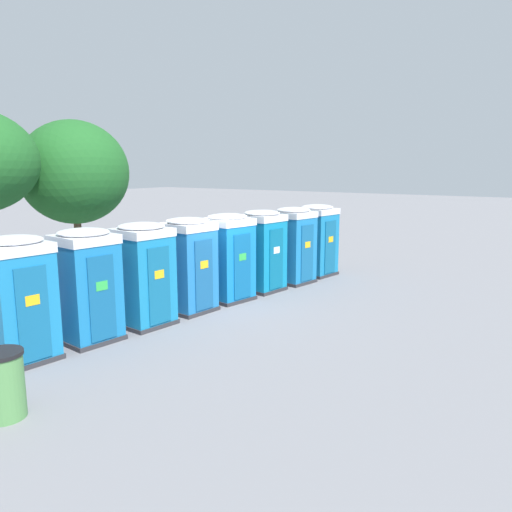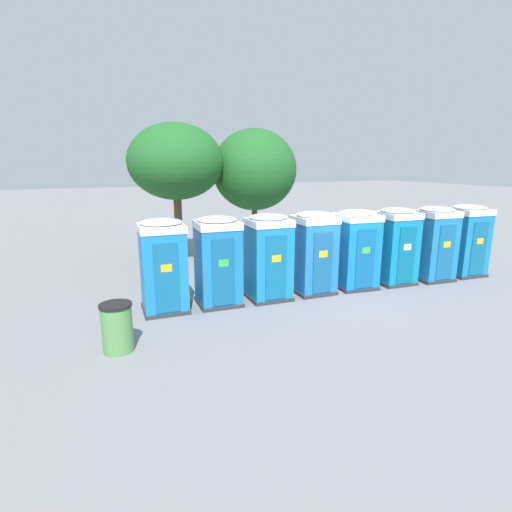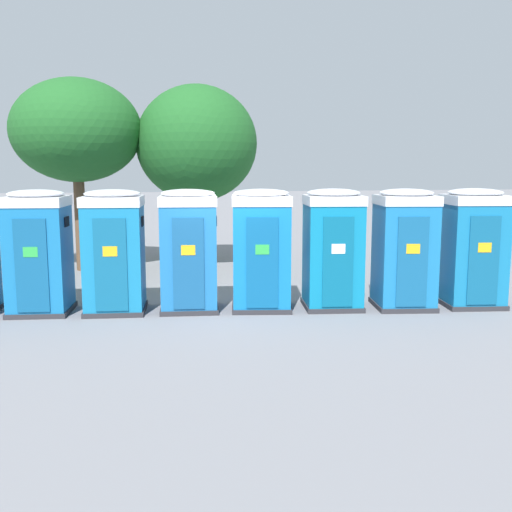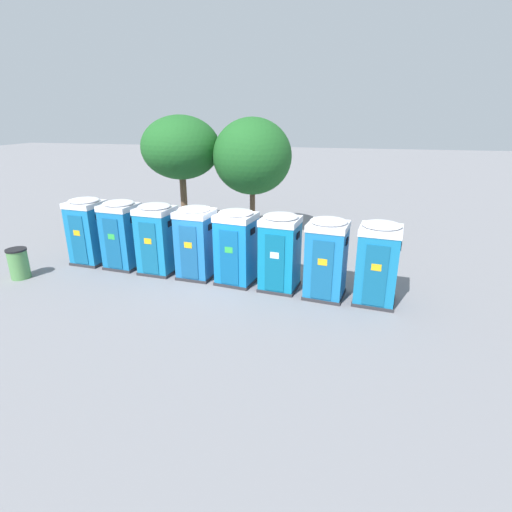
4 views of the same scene
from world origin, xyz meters
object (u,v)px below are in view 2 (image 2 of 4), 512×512
(portapotty_0, at_px, (163,265))
(portapotty_5, at_px, (395,246))
(trash_can, at_px, (117,327))
(portapotty_4, at_px, (356,249))
(portapotty_6, at_px, (434,243))
(portapotty_1, at_px, (218,261))
(portapotty_2, at_px, (268,256))
(street_tree_1, at_px, (176,162))
(portapotty_7, at_px, (466,240))
(portapotty_3, at_px, (313,252))
(street_tree_0, at_px, (254,170))

(portapotty_0, distance_m, portapotty_5, 7.61)
(trash_can, bearing_deg, portapotty_0, 53.08)
(portapotty_4, distance_m, portapotty_6, 3.04)
(portapotty_1, distance_m, portapotty_6, 7.61)
(portapotty_0, xyz_separation_m, portapotty_2, (3.02, -0.32, -0.00))
(portapotty_1, xyz_separation_m, trash_can, (-3.01, -1.84, -0.74))
(street_tree_1, bearing_deg, portapotty_7, -35.20)
(portapotty_2, bearing_deg, portapotty_5, -5.73)
(portapotty_3, xyz_separation_m, portapotty_5, (3.02, -0.35, -0.00))
(portapotty_5, relative_size, street_tree_0, 0.47)
(street_tree_1, bearing_deg, trash_can, -115.13)
(portapotty_6, height_order, portapotty_7, same)
(portapotty_2, height_order, portapotty_7, same)
(portapotty_4, distance_m, street_tree_1, 7.57)
(portapotty_3, relative_size, street_tree_0, 0.47)
(portapotty_0, bearing_deg, portapotty_5, -5.89)
(portapotty_1, height_order, portapotty_7, same)
(portapotty_5, relative_size, portapotty_6, 1.00)
(portapotty_2, relative_size, street_tree_0, 0.47)
(portapotty_5, distance_m, trash_can, 9.17)
(portapotty_0, height_order, portapotty_2, same)
(portapotty_3, xyz_separation_m, street_tree_0, (0.67, 5.58, 2.38))
(portapotty_6, xyz_separation_m, street_tree_1, (-7.25, 6.10, 2.71))
(portapotty_5, bearing_deg, portapotty_4, 173.40)
(portapotty_2, height_order, street_tree_1, street_tree_1)
(portapotty_0, bearing_deg, portapotty_4, -5.71)
(portapotty_2, height_order, portapotty_3, same)
(portapotty_4, bearing_deg, portapotty_7, -6.68)
(portapotty_4, relative_size, portapotty_6, 1.00)
(portapotty_0, height_order, street_tree_1, street_tree_1)
(portapotty_0, xyz_separation_m, portapotty_4, (6.05, -0.61, -0.00))
(portapotty_3, bearing_deg, street_tree_1, 116.50)
(portapotty_0, height_order, portapotty_6, same)
(portapotty_0, bearing_deg, portapotty_1, -5.28)
(portapotty_7, bearing_deg, portapotty_2, 173.88)
(portapotty_3, height_order, trash_can, portapotty_3)
(portapotty_3, relative_size, trash_can, 2.36)
(portapotty_6, bearing_deg, portapotty_3, 172.19)
(portapotty_7, height_order, trash_can, portapotty_7)
(portapotty_4, height_order, portapotty_6, same)
(portapotty_5, height_order, portapotty_6, same)
(portapotty_0, bearing_deg, street_tree_1, 70.29)
(portapotty_7, distance_m, trash_can, 12.13)
(portapotty_6, height_order, trash_can, portapotty_6)
(portapotty_4, xyz_separation_m, street_tree_1, (-4.24, 5.66, 2.71))
(portapotty_5, height_order, street_tree_0, street_tree_0)
(portapotty_0, bearing_deg, portapotty_3, -5.37)
(portapotty_0, bearing_deg, trash_can, -126.92)
(portapotty_2, relative_size, portapotty_7, 1.00)
(portapotty_4, distance_m, street_tree_0, 6.29)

